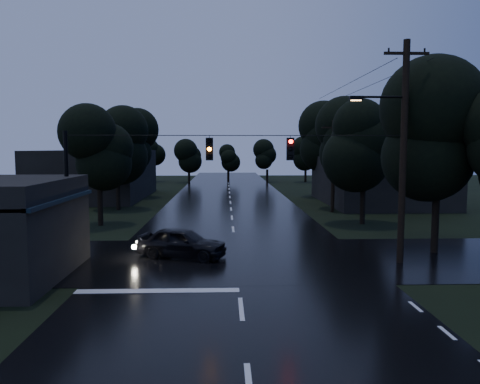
{
  "coord_description": "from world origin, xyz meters",
  "views": [
    {
      "loc": [
        -0.52,
        -9.8,
        5.24
      ],
      "look_at": [
        0.26,
        14.26,
        2.98
      ],
      "focal_mm": 35.0,
      "sensor_mm": 36.0,
      "label": 1
    }
  ],
  "objects": [
    {
      "name": "tree_right_b",
      "position": [
        9.6,
        30.0,
        5.99
      ],
      "size": [
        4.48,
        4.48,
        9.44
      ],
      "color": "black",
      "rests_on": "ground"
    },
    {
      "name": "anchor_pole_left",
      "position": [
        -7.5,
        11.0,
        3.0
      ],
      "size": [
        0.18,
        0.18,
        6.0
      ],
      "primitive_type": "cylinder",
      "color": "black",
      "rests_on": "ground"
    },
    {
      "name": "building_far_right",
      "position": [
        14.0,
        34.0,
        2.2
      ],
      "size": [
        10.0,
        14.0,
        4.4
      ],
      "primitive_type": "cube",
      "color": "black",
      "rests_on": "ground"
    },
    {
      "name": "tree_right_a",
      "position": [
        9.0,
        22.0,
        5.62
      ],
      "size": [
        4.2,
        4.2,
        8.85
      ],
      "color": "black",
      "rests_on": "ground"
    },
    {
      "name": "tree_right_c",
      "position": [
        10.2,
        40.0,
        6.37
      ],
      "size": [
        4.76,
        4.76,
        10.03
      ],
      "color": "black",
      "rests_on": "ground"
    },
    {
      "name": "utility_pole_main",
      "position": [
        7.41,
        11.0,
        5.26
      ],
      "size": [
        3.5,
        0.3,
        10.0
      ],
      "color": "black",
      "rests_on": "ground"
    },
    {
      "name": "car",
      "position": [
        -2.59,
        12.35,
        0.73
      ],
      "size": [
        4.61,
        2.95,
        1.46
      ],
      "primitive_type": "imported",
      "rotation": [
        0.0,
        0.0,
        1.26
      ],
      "color": "black",
      "rests_on": "ground"
    },
    {
      "name": "cross_street",
      "position": [
        0.0,
        12.0,
        0.0
      ],
      "size": [
        60.0,
        9.0,
        0.02
      ],
      "primitive_type": "cube",
      "color": "black",
      "rests_on": "ground"
    },
    {
      "name": "main_road",
      "position": [
        0.0,
        30.0,
        0.0
      ],
      "size": [
        12.0,
        120.0,
        0.02
      ],
      "primitive_type": "cube",
      "color": "black",
      "rests_on": "ground"
    },
    {
      "name": "tree_corner_near",
      "position": [
        10.0,
        13.0,
        5.99
      ],
      "size": [
        4.48,
        4.48,
        9.44
      ],
      "color": "black",
      "rests_on": "ground"
    },
    {
      "name": "span_signals",
      "position": [
        0.56,
        10.99,
        5.24
      ],
      "size": [
        15.0,
        0.37,
        1.12
      ],
      "color": "black",
      "rests_on": "ground"
    },
    {
      "name": "tree_left_a",
      "position": [
        -9.0,
        22.0,
        5.24
      ],
      "size": [
        3.92,
        3.92,
        8.26
      ],
      "color": "black",
      "rests_on": "ground"
    },
    {
      "name": "building_far_left",
      "position": [
        -14.0,
        40.0,
        2.5
      ],
      "size": [
        10.0,
        16.0,
        5.0
      ],
      "primitive_type": "cube",
      "color": "black",
      "rests_on": "ground"
    },
    {
      "name": "utility_pole_far",
      "position": [
        8.3,
        28.0,
        3.88
      ],
      "size": [
        2.0,
        0.3,
        7.5
      ],
      "color": "black",
      "rests_on": "ground"
    },
    {
      "name": "tree_left_b",
      "position": [
        -9.6,
        30.0,
        5.62
      ],
      "size": [
        4.2,
        4.2,
        8.85
      ],
      "color": "black",
      "rests_on": "ground"
    },
    {
      "name": "tree_left_c",
      "position": [
        -10.2,
        40.0,
        5.99
      ],
      "size": [
        4.48,
        4.48,
        9.44
      ],
      "color": "black",
      "rests_on": "ground"
    }
  ]
}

